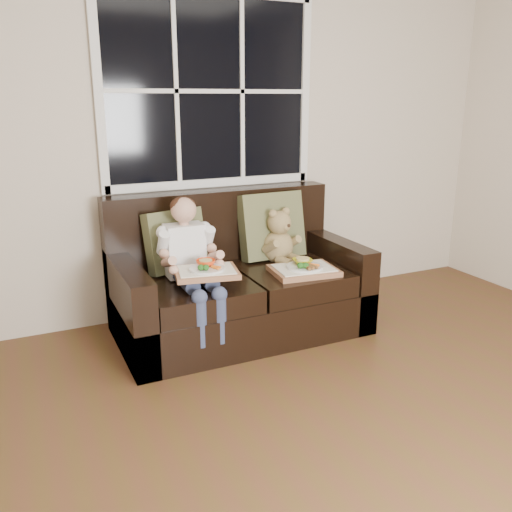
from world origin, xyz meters
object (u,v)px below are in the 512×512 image
child (189,254)px  tray_right (304,269)px  teddy_bear (279,240)px  tray_left (206,271)px  loveseat (237,288)px

child → tray_right: size_ratio=1.79×
teddy_bear → tray_left: (-0.69, -0.35, -0.04)m
tray_left → teddy_bear: bearing=38.4°
tray_left → child: bearing=113.6°
loveseat → child: 0.51m
tray_right → tray_left: bearing=-171.8°
loveseat → teddy_bear: 0.47m
tray_left → tray_right: size_ratio=0.94×
loveseat → tray_left: loveseat is taller
loveseat → child: (-0.38, -0.12, 0.33)m
child → tray_right: (0.76, -0.17, -0.16)m
teddy_bear → tray_right: size_ratio=0.88×
loveseat → teddy_bear: bearing=6.3°
child → tray_right: bearing=-12.7°
child → teddy_bear: 0.75m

